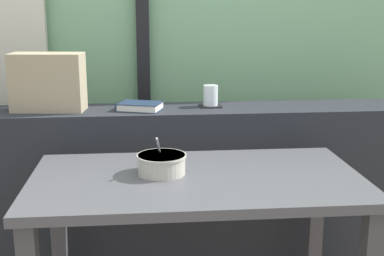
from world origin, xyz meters
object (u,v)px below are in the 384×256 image
(breakfast_table, at_px, (196,205))
(throw_pillow, at_px, (48,82))
(closed_book, at_px, (140,106))
(juice_glass, at_px, (211,96))
(soup_bowl, at_px, (162,164))
(coaster_square, at_px, (210,106))

(breakfast_table, height_order, throw_pillow, throw_pillow)
(closed_book, bearing_deg, juice_glass, 9.00)
(breakfast_table, bearing_deg, closed_book, 110.78)
(throw_pillow, height_order, soup_bowl, throw_pillow)
(juice_glass, relative_size, soup_bowl, 0.52)
(closed_book, xyz_separation_m, throw_pillow, (-0.41, 0.02, 0.11))
(breakfast_table, xyz_separation_m, juice_glass, (0.13, 0.60, 0.30))
(coaster_square, relative_size, throw_pillow, 0.31)
(juice_glass, distance_m, soup_bowl, 0.63)
(throw_pillow, distance_m, soup_bowl, 0.76)
(closed_book, bearing_deg, coaster_square, 9.00)
(juice_glass, height_order, soup_bowl, juice_glass)
(coaster_square, xyz_separation_m, soup_bowl, (-0.25, -0.56, -0.11))
(juice_glass, bearing_deg, throw_pillow, -177.78)
(juice_glass, bearing_deg, closed_book, -171.00)
(breakfast_table, relative_size, soup_bowl, 6.59)
(coaster_square, height_order, throw_pillow, throw_pillow)
(coaster_square, xyz_separation_m, juice_glass, (0.00, 0.00, 0.05))
(soup_bowl, bearing_deg, closed_book, 99.05)
(breakfast_table, distance_m, closed_book, 0.64)
(closed_book, distance_m, throw_pillow, 0.42)
(closed_book, height_order, throw_pillow, throw_pillow)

